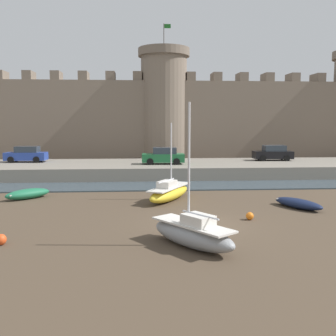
{
  "coord_description": "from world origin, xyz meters",
  "views": [
    {
      "loc": [
        -3.02,
        -19.66,
        5.23
      ],
      "look_at": [
        -1.35,
        4.03,
        2.5
      ],
      "focal_mm": 42.0,
      "sensor_mm": 36.0,
      "label": 1
    }
  ],
  "objects_px": {
    "rowboat_foreground_centre": "(298,203)",
    "car_quay_centre_east": "(26,154)",
    "car_quay_east": "(273,153)",
    "sailboat_foreground_left": "(169,192)",
    "rowboat_midflat_left": "(28,194)",
    "sailboat_foreground_right": "(193,233)",
    "mooring_buoy_mid_mud": "(250,216)",
    "mooring_buoy_near_shore": "(1,240)",
    "car_quay_centre_west": "(164,156)"
  },
  "relations": [
    {
      "from": "rowboat_foreground_centre",
      "to": "car_quay_centre_east",
      "type": "distance_m",
      "value": 27.88
    },
    {
      "from": "rowboat_foreground_centre",
      "to": "car_quay_east",
      "type": "bearing_deg",
      "value": 75.88
    },
    {
      "from": "sailboat_foreground_left",
      "to": "rowboat_midflat_left",
      "type": "bearing_deg",
      "value": 173.11
    },
    {
      "from": "sailboat_foreground_right",
      "to": "car_quay_centre_east",
      "type": "height_order",
      "value": "sailboat_foreground_right"
    },
    {
      "from": "mooring_buoy_mid_mud",
      "to": "rowboat_foreground_centre",
      "type": "bearing_deg",
      "value": 35.55
    },
    {
      "from": "sailboat_foreground_left",
      "to": "rowboat_foreground_centre",
      "type": "xyz_separation_m",
      "value": [
        7.75,
        -3.02,
        -0.26
      ]
    },
    {
      "from": "rowboat_midflat_left",
      "to": "sailboat_foreground_left",
      "type": "xyz_separation_m",
      "value": [
        9.75,
        -1.18,
        0.2
      ]
    },
    {
      "from": "sailboat_foreground_left",
      "to": "sailboat_foreground_right",
      "type": "bearing_deg",
      "value": -88.68
    },
    {
      "from": "rowboat_midflat_left",
      "to": "sailboat_foreground_left",
      "type": "distance_m",
      "value": 9.82
    },
    {
      "from": "sailboat_foreground_right",
      "to": "mooring_buoy_near_shore",
      "type": "bearing_deg",
      "value": 174.09
    },
    {
      "from": "sailboat_foreground_right",
      "to": "mooring_buoy_near_shore",
      "type": "xyz_separation_m",
      "value": [
        -8.2,
        0.85,
        -0.36
      ]
    },
    {
      "from": "rowboat_midflat_left",
      "to": "mooring_buoy_near_shore",
      "type": "distance_m",
      "value": 10.63
    },
    {
      "from": "sailboat_foreground_left",
      "to": "rowboat_foreground_centre",
      "type": "distance_m",
      "value": 8.32
    },
    {
      "from": "sailboat_foreground_left",
      "to": "car_quay_east",
      "type": "distance_m",
      "value": 19.24
    },
    {
      "from": "mooring_buoy_mid_mud",
      "to": "car_quay_east",
      "type": "distance_m",
      "value": 22.2
    },
    {
      "from": "sailboat_foreground_left",
      "to": "rowboat_foreground_centre",
      "type": "bearing_deg",
      "value": -21.26
    },
    {
      "from": "rowboat_foreground_centre",
      "to": "mooring_buoy_near_shore",
      "type": "relative_size",
      "value": 7.52
    },
    {
      "from": "sailboat_foreground_left",
      "to": "rowboat_foreground_centre",
      "type": "relative_size",
      "value": 1.5
    },
    {
      "from": "sailboat_foreground_right",
      "to": "car_quay_centre_west",
      "type": "distance_m",
      "value": 22.11
    },
    {
      "from": "rowboat_midflat_left",
      "to": "car_quay_centre_west",
      "type": "height_order",
      "value": "car_quay_centre_west"
    },
    {
      "from": "mooring_buoy_near_shore",
      "to": "car_quay_centre_east",
      "type": "height_order",
      "value": "car_quay_centre_east"
    },
    {
      "from": "sailboat_foreground_right",
      "to": "car_quay_east",
      "type": "xyz_separation_m",
      "value": [
        11.99,
        24.94,
        1.41
      ]
    },
    {
      "from": "sailboat_foreground_left",
      "to": "mooring_buoy_near_shore",
      "type": "xyz_separation_m",
      "value": [
        -7.97,
        -9.3,
        -0.33
      ]
    },
    {
      "from": "rowboat_foreground_centre",
      "to": "sailboat_foreground_right",
      "type": "bearing_deg",
      "value": -136.48
    },
    {
      "from": "rowboat_midflat_left",
      "to": "car_quay_centre_west",
      "type": "distance_m",
      "value": 14.8
    },
    {
      "from": "rowboat_midflat_left",
      "to": "car_quay_centre_west",
      "type": "xyz_separation_m",
      "value": [
        10.06,
        10.74,
        1.65
      ]
    },
    {
      "from": "sailboat_foreground_left",
      "to": "car_quay_east",
      "type": "xyz_separation_m",
      "value": [
        12.23,
        14.78,
        1.45
      ]
    },
    {
      "from": "car_quay_centre_east",
      "to": "sailboat_foreground_left",
      "type": "bearing_deg",
      "value": -47.45
    },
    {
      "from": "sailboat_foreground_right",
      "to": "car_quay_centre_west",
      "type": "bearing_deg",
      "value": 89.8
    },
    {
      "from": "sailboat_foreground_right",
      "to": "mooring_buoy_mid_mud",
      "type": "distance_m",
      "value": 5.79
    },
    {
      "from": "sailboat_foreground_right",
      "to": "car_quay_centre_west",
      "type": "xyz_separation_m",
      "value": [
        0.08,
        22.07,
        1.41
      ]
    },
    {
      "from": "rowboat_midflat_left",
      "to": "rowboat_foreground_centre",
      "type": "relative_size",
      "value": 0.85
    },
    {
      "from": "mooring_buoy_near_shore",
      "to": "car_quay_centre_west",
      "type": "height_order",
      "value": "car_quay_centre_west"
    },
    {
      "from": "car_quay_centre_west",
      "to": "car_quay_east",
      "type": "bearing_deg",
      "value": 13.53
    },
    {
      "from": "car_quay_centre_east",
      "to": "car_quay_centre_west",
      "type": "height_order",
      "value": "same"
    },
    {
      "from": "mooring_buoy_near_shore",
      "to": "mooring_buoy_mid_mud",
      "type": "height_order",
      "value": "mooring_buoy_near_shore"
    },
    {
      "from": "mooring_buoy_near_shore",
      "to": "car_quay_centre_east",
      "type": "distance_m",
      "value": 24.84
    },
    {
      "from": "mooring_buoy_mid_mud",
      "to": "rowboat_midflat_left",
      "type": "bearing_deg",
      "value": 153.23
    },
    {
      "from": "mooring_buoy_near_shore",
      "to": "car_quay_east",
      "type": "xyz_separation_m",
      "value": [
        20.2,
        24.09,
        1.78
      ]
    },
    {
      "from": "rowboat_midflat_left",
      "to": "mooring_buoy_near_shore",
      "type": "relative_size",
      "value": 6.41
    },
    {
      "from": "sailboat_foreground_right",
      "to": "car_quay_east",
      "type": "height_order",
      "value": "sailboat_foreground_right"
    },
    {
      "from": "car_quay_centre_east",
      "to": "car_quay_east",
      "type": "bearing_deg",
      "value": -0.09
    },
    {
      "from": "sailboat_foreground_left",
      "to": "mooring_buoy_mid_mud",
      "type": "distance_m",
      "value": 6.97
    },
    {
      "from": "car_quay_centre_west",
      "to": "mooring_buoy_mid_mud",
      "type": "bearing_deg",
      "value": -78.34
    },
    {
      "from": "rowboat_midflat_left",
      "to": "sailboat_foreground_right",
      "type": "height_order",
      "value": "sailboat_foreground_right"
    },
    {
      "from": "mooring_buoy_mid_mud",
      "to": "car_quay_east",
      "type": "bearing_deg",
      "value": 68.03
    },
    {
      "from": "car_quay_centre_east",
      "to": "rowboat_foreground_centre",
      "type": "bearing_deg",
      "value": -39.87
    },
    {
      "from": "mooring_buoy_mid_mud",
      "to": "mooring_buoy_near_shore",
      "type": "bearing_deg",
      "value": -163.32
    },
    {
      "from": "mooring_buoy_mid_mud",
      "to": "sailboat_foreground_left",
      "type": "bearing_deg",
      "value": 124.57
    },
    {
      "from": "rowboat_midflat_left",
      "to": "car_quay_centre_east",
      "type": "relative_size",
      "value": 0.74
    }
  ]
}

